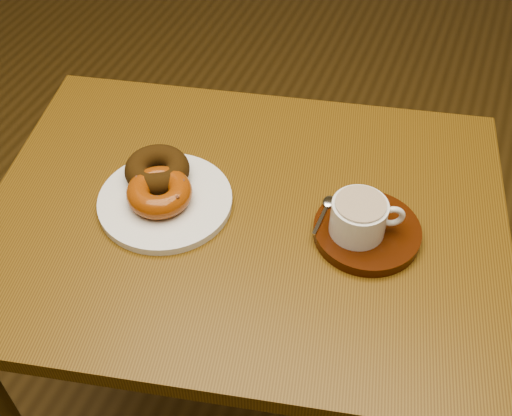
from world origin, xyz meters
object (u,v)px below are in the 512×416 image
(cafe_table, at_px, (245,261))
(donut_plate, at_px, (165,201))
(coffee_cup, at_px, (360,217))
(saucer, at_px, (367,232))

(cafe_table, bearing_deg, donut_plate, -179.75)
(cafe_table, distance_m, coffee_cup, 0.25)
(saucer, bearing_deg, coffee_cup, -143.53)
(coffee_cup, bearing_deg, saucer, 15.21)
(saucer, bearing_deg, cafe_table, -172.68)
(cafe_table, xyz_separation_m, donut_plate, (-0.13, -0.03, 0.13))
(cafe_table, xyz_separation_m, coffee_cup, (0.18, 0.02, 0.17))
(donut_plate, height_order, saucer, saucer)
(donut_plate, distance_m, saucer, 0.33)
(coffee_cup, bearing_deg, cafe_table, 163.47)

